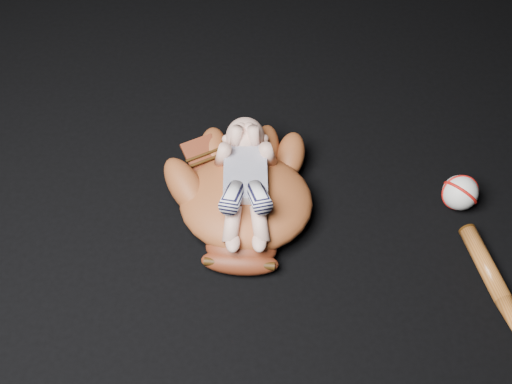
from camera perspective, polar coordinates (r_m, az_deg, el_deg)
baseball_glove at (r=1.43m, az=-0.89°, el=-0.46°), size 0.41×0.46×0.13m
newborn_baby at (r=1.39m, az=-0.94°, el=0.91°), size 0.16×0.34×0.14m
baseball_bat at (r=1.43m, az=21.52°, el=-9.69°), size 0.12×0.41×0.04m
baseball at (r=1.55m, az=17.69°, el=-0.06°), size 0.11×0.11×0.08m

